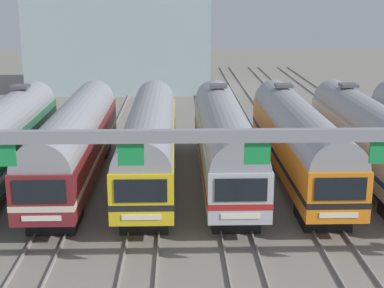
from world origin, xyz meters
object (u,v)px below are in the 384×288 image
Objects in this scene: commuter_train_green at (0,140)px; commuter_train_maroon at (75,139)px; commuter_train_yellow at (150,139)px; commuter_train_orange at (298,138)px; commuter_train_silver at (371,137)px; catenary_gantry at (257,158)px; commuter_train_stainless at (224,138)px.

commuter_train_maroon is (4.32, -0.00, -0.00)m from commuter_train_green.
commuter_train_yellow is (4.32, 0.00, 0.00)m from commuter_train_maroon.
commuter_train_orange and commuter_train_silver have the same top height.
commuter_train_yellow is at bearing -179.98° from commuter_train_silver.
commuter_train_orange is (17.29, 0.00, 0.00)m from commuter_train_green.
commuter_train_green and commuter_train_silver have the same top height.
commuter_train_yellow is 1.00× the size of commuter_train_orange.
catenary_gantry is (8.65, -13.49, 2.77)m from commuter_train_maroon.
commuter_train_yellow is 4.32m from commuter_train_stainless.
commuter_train_green is 1.00× the size of commuter_train_stainless.
commuter_train_green is 4.32m from commuter_train_maroon.
commuter_train_yellow is at bearing -179.97° from commuter_train_orange.
commuter_train_maroon is at bearing -179.98° from commuter_train_orange.
commuter_train_maroon is 17.29m from commuter_train_silver.
commuter_train_yellow is 14.44m from catenary_gantry.
commuter_train_silver is at bearing 0.00° from commuter_train_stainless.
catenary_gantry is (-8.65, -13.50, 2.77)m from commuter_train_silver.
commuter_train_silver is 16.27m from catenary_gantry.
commuter_train_green is 0.58× the size of catenary_gantry.
commuter_train_orange is 0.58× the size of catenary_gantry.
commuter_train_maroon and commuter_train_yellow have the same top height.
commuter_train_green is at bearing 180.00° from commuter_train_silver.
commuter_train_orange reaches higher than commuter_train_yellow.
commuter_train_stainless reaches higher than commuter_train_yellow.
commuter_train_orange is (4.32, 0.00, 0.00)m from commuter_train_stainless.
commuter_train_stainless is at bearing 0.06° from commuter_train_yellow.
commuter_train_maroon is at bearing -0.06° from commuter_train_green.
commuter_train_stainless is (8.65, 0.00, 0.00)m from commuter_train_maroon.
commuter_train_stainless reaches higher than commuter_train_maroon.
commuter_train_stainless is (4.32, 0.00, 0.00)m from commuter_train_yellow.
commuter_train_stainless and commuter_train_orange have the same top height.
commuter_train_silver is (21.62, 0.00, 0.00)m from commuter_train_green.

